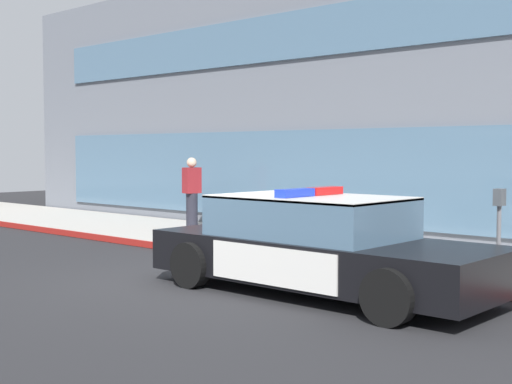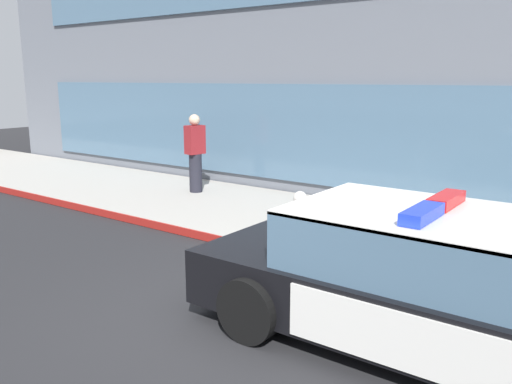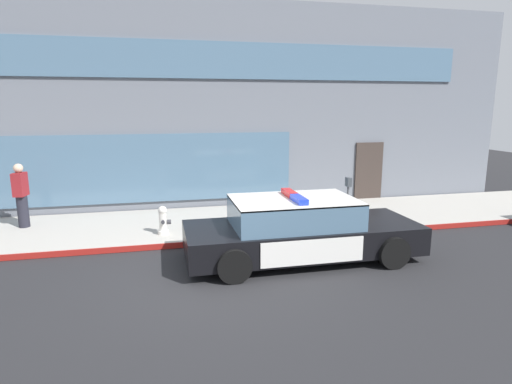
{
  "view_description": "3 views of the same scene",
  "coord_description": "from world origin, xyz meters",
  "px_view_note": "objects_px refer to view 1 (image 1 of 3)",
  "views": [
    {
      "loc": [
        8.08,
        -7.2,
        2.02
      ],
      "look_at": [
        -0.11,
        1.82,
        1.31
      ],
      "focal_mm": 49.31,
      "sensor_mm": 36.0,
      "label": 1
    },
    {
      "loc": [
        3.47,
        -4.21,
        2.62
      ],
      "look_at": [
        -0.77,
        1.54,
        1.09
      ],
      "focal_mm": 37.26,
      "sensor_mm": 36.0,
      "label": 2
    },
    {
      "loc": [
        -0.85,
        -7.85,
        3.36
      ],
      "look_at": [
        1.46,
        2.24,
        1.24
      ],
      "focal_mm": 29.91,
      "sensor_mm": 36.0,
      "label": 3
    }
  ],
  "objects_px": {
    "pedestrian_on_sidewalk": "(192,193)",
    "parking_meter": "(499,218)",
    "police_cruiser": "(318,246)",
    "fire_hydrant": "(263,230)"
  },
  "relations": [
    {
      "from": "police_cruiser",
      "to": "pedestrian_on_sidewalk",
      "type": "distance_m",
      "value": 7.47
    },
    {
      "from": "fire_hydrant",
      "to": "parking_meter",
      "type": "height_order",
      "value": "parking_meter"
    },
    {
      "from": "police_cruiser",
      "to": "parking_meter",
      "type": "bearing_deg",
      "value": 41.6
    },
    {
      "from": "pedestrian_on_sidewalk",
      "to": "parking_meter",
      "type": "xyz_separation_m",
      "value": [
        8.45,
        -1.9,
        0.07
      ]
    },
    {
      "from": "fire_hydrant",
      "to": "pedestrian_on_sidewalk",
      "type": "distance_m",
      "value": 3.96
    },
    {
      "from": "pedestrian_on_sidewalk",
      "to": "parking_meter",
      "type": "distance_m",
      "value": 8.66
    },
    {
      "from": "parking_meter",
      "to": "pedestrian_on_sidewalk",
      "type": "bearing_deg",
      "value": 167.32
    },
    {
      "from": "fire_hydrant",
      "to": "parking_meter",
      "type": "distance_m",
      "value": 4.87
    },
    {
      "from": "police_cruiser",
      "to": "pedestrian_on_sidewalk",
      "type": "height_order",
      "value": "pedestrian_on_sidewalk"
    },
    {
      "from": "pedestrian_on_sidewalk",
      "to": "parking_meter",
      "type": "bearing_deg",
      "value": -2.32
    }
  ]
}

